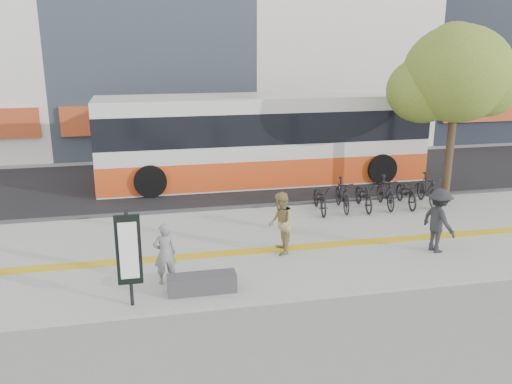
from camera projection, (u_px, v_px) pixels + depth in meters
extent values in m
plane|color=gray|center=(295.00, 265.00, 14.33)|extent=(120.00, 120.00, 0.00)
cube|color=slate|center=(280.00, 244.00, 15.73)|extent=(40.00, 7.00, 0.08)
cube|color=gold|center=(285.00, 248.00, 15.25)|extent=(40.00, 0.45, 0.01)
cube|color=black|center=(236.00, 180.00, 22.78)|extent=(40.00, 8.00, 0.06)
cube|color=#343436|center=(255.00, 207.00, 19.01)|extent=(40.00, 0.25, 0.14)
cube|color=#B64621|center=(257.00, 115.00, 27.38)|extent=(19.00, 0.50, 1.40)
cube|color=#343436|center=(202.00, 283.00, 12.60)|extent=(1.60, 0.45, 0.45)
cylinder|color=black|center=(129.00, 259.00, 11.75)|extent=(0.08, 0.08, 2.20)
cube|color=black|center=(129.00, 250.00, 11.69)|extent=(0.55, 0.08, 1.60)
cube|color=white|center=(129.00, 251.00, 11.64)|extent=(0.40, 0.02, 1.30)
cylinder|color=#3C2B1B|center=(449.00, 155.00, 19.73)|extent=(0.28, 0.28, 3.20)
ellipsoid|color=#457527|center=(457.00, 74.00, 18.92)|extent=(3.80, 3.80, 3.42)
ellipsoid|color=#457527|center=(423.00, 90.00, 19.36)|extent=(2.60, 2.60, 2.34)
ellipsoid|color=#457527|center=(486.00, 86.00, 18.84)|extent=(2.40, 2.40, 2.16)
ellipsoid|color=#457527|center=(455.00, 50.00, 19.51)|extent=(2.20, 2.20, 1.98)
cube|color=silver|center=(263.00, 139.00, 22.03)|extent=(13.26, 2.76, 3.53)
cube|color=#CA4418|center=(263.00, 167.00, 22.35)|extent=(13.28, 2.78, 1.10)
cube|color=black|center=(263.00, 124.00, 21.86)|extent=(13.28, 2.78, 1.22)
cylinder|color=black|center=(150.00, 181.00, 20.12)|extent=(1.22, 0.39, 1.22)
cylinder|color=black|center=(149.00, 165.00, 22.71)|extent=(1.22, 0.39, 1.22)
cylinder|color=black|center=(381.00, 169.00, 21.99)|extent=(1.22, 0.39, 1.22)
cylinder|color=black|center=(356.00, 155.00, 24.58)|extent=(1.22, 0.39, 1.22)
imported|color=black|center=(320.00, 198.00, 18.34)|extent=(0.87, 1.96, 0.99)
imported|color=black|center=(342.00, 195.00, 18.49)|extent=(0.73, 1.88, 1.10)
imported|color=black|center=(364.00, 195.00, 18.66)|extent=(0.87, 1.96, 0.99)
imported|color=black|center=(386.00, 192.00, 18.81)|extent=(0.73, 1.88, 1.10)
imported|color=black|center=(407.00, 192.00, 18.99)|extent=(0.87, 1.96, 0.99)
imported|color=black|center=(427.00, 189.00, 19.13)|extent=(0.73, 1.88, 1.10)
imported|color=black|center=(165.00, 254.00, 12.92)|extent=(0.59, 0.41, 1.53)
imported|color=olive|center=(281.00, 223.00, 14.72)|extent=(0.76, 0.92, 1.73)
imported|color=black|center=(439.00, 220.00, 14.85)|extent=(0.89, 1.28, 1.80)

